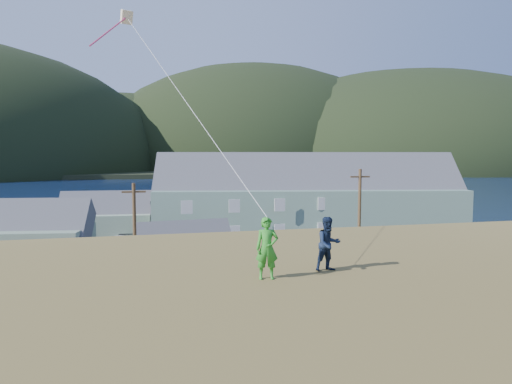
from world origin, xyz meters
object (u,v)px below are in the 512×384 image
at_px(wharf, 135,220).
at_px(shed_palegreen_near, 31,236).
at_px(shed_palegreen_far, 107,218).
at_px(lodge, 307,199).
at_px(kite_flyer_navy, 328,244).
at_px(kite_flyer_green, 267,248).
at_px(shed_white, 185,255).

relative_size(wharf, shed_palegreen_near, 2.33).
bearing_deg(shed_palegreen_near, shed_palegreen_far, 72.25).
xyz_separation_m(wharf, lodge, (20.93, -18.14, 4.48)).
xyz_separation_m(shed_palegreen_far, kite_flyer_navy, (9.69, -45.42, 5.15)).
xyz_separation_m(lodge, shed_palegreen_near, (-29.38, -7.39, -2.09)).
relative_size(shed_palegreen_near, kite_flyer_green, 7.17).
bearing_deg(lodge, wharf, 149.26).
distance_m(shed_palegreen_near, kite_flyer_green, 37.11).
relative_size(lodge, shed_white, 4.66).
relative_size(shed_white, shed_palegreen_far, 0.73).
height_order(kite_flyer_green, kite_flyer_navy, kite_flyer_green).
bearing_deg(shed_palegreen_near, lodge, 22.26).
distance_m(wharf, lodge, 28.06).
relative_size(shed_palegreen_near, shed_white, 1.38).
distance_m(shed_palegreen_far, kite_flyer_navy, 46.73).
bearing_deg(shed_palegreen_near, shed_white, -25.46).
distance_m(lodge, kite_flyer_navy, 43.58).
xyz_separation_m(wharf, shed_palegreen_far, (-2.79, -13.87, 2.33)).
height_order(shed_palegreen_far, kite_flyer_navy, kite_flyer_navy).
distance_m(shed_palegreen_near, kite_flyer_navy, 37.43).
relative_size(wharf, lodge, 0.69).
bearing_deg(kite_flyer_green, kite_flyer_navy, 21.29).
relative_size(wharf, shed_palegreen_far, 2.34).
height_order(wharf, shed_palegreen_near, shed_palegreen_near).
bearing_deg(wharf, lodge, -40.92).
distance_m(shed_palegreen_far, kite_flyer_green, 46.79).
relative_size(lodge, shed_palegreen_near, 3.37).
xyz_separation_m(shed_palegreen_near, shed_palegreen_far, (5.66, 11.66, -0.06)).
xyz_separation_m(shed_white, kite_flyer_navy, (2.04, -24.92, 5.60)).
distance_m(wharf, kite_flyer_navy, 60.16).
bearing_deg(kite_flyer_navy, shed_palegreen_near, 105.71).
bearing_deg(wharf, shed_palegreen_far, -101.37).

